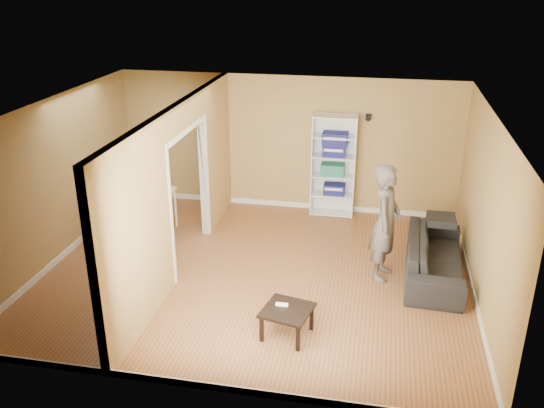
{
  "coord_description": "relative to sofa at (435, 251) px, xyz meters",
  "views": [
    {
      "loc": [
        1.75,
        -7.72,
        4.45
      ],
      "look_at": [
        0.2,
        0.2,
        1.1
      ],
      "focal_mm": 38.0,
      "sensor_mm": 36.0,
      "label": 1
    }
  ],
  "objects": [
    {
      "name": "person",
      "position": [
        -0.78,
        -0.19,
        0.65
      ],
      "size": [
        0.87,
        0.73,
        2.12
      ],
      "primitive_type": "imported",
      "rotation": [
        0.0,
        0.0,
        1.39
      ],
      "color": "slate",
      "rests_on": "ground"
    },
    {
      "name": "paper_box_navy_b",
      "position": [
        -1.78,
        2.09,
        0.87
      ],
      "size": [
        0.41,
        0.27,
        0.21
      ],
      "primitive_type": "cube",
      "color": "navy",
      "rests_on": "bookshelf"
    },
    {
      "name": "paper_box_teal",
      "position": [
        -1.8,
        2.09,
        0.49
      ],
      "size": [
        0.44,
        0.29,
        0.22
      ],
      "primitive_type": "cube",
      "color": "#206D60",
      "rests_on": "bookshelf"
    },
    {
      "name": "dining_table",
      "position": [
        -5.1,
        0.58,
        0.28
      ],
      "size": [
        1.23,
        0.82,
        0.77
      ],
      "rotation": [
        0.0,
        0.0,
        -0.01
      ],
      "color": "#D1B585",
      "rests_on": "ground"
    },
    {
      "name": "wall_speaker",
      "position": [
        -1.2,
        2.22,
        1.49
      ],
      "size": [
        0.1,
        0.1,
        0.1
      ],
      "primitive_type": "cube",
      "color": "black",
      "rests_on": "room_shell"
    },
    {
      "name": "partition",
      "position": [
        -3.9,
        -0.47,
        0.89
      ],
      "size": [
        0.22,
        5.5,
        2.6
      ],
      "primitive_type": null,
      "color": "tan",
      "rests_on": "ground"
    },
    {
      "name": "chair_left",
      "position": [
        -5.89,
        0.58,
        0.07
      ],
      "size": [
        0.48,
        0.48,
        0.95
      ],
      "primitive_type": null,
      "rotation": [
        0.0,
        0.0,
        -1.68
      ],
      "color": "tan",
      "rests_on": "ground"
    },
    {
      "name": "game_controller",
      "position": [
        -2.04,
        -1.94,
        0.0
      ],
      "size": [
        0.16,
        0.04,
        0.03
      ],
      "primitive_type": "cube",
      "color": "white",
      "rests_on": "coffee_table"
    },
    {
      "name": "bookshelf",
      "position": [
        -1.78,
        2.14,
        0.56
      ],
      "size": [
        0.82,
        0.36,
        1.94
      ],
      "color": "white",
      "rests_on": "ground"
    },
    {
      "name": "paper_box_navy_a",
      "position": [
        -1.75,
        2.09,
        0.1
      ],
      "size": [
        0.39,
        0.26,
        0.2
      ],
      "primitive_type": "cube",
      "color": "navy",
      "rests_on": "bookshelf"
    },
    {
      "name": "paper_box_navy_c",
      "position": [
        -1.77,
        2.09,
        1.12
      ],
      "size": [
        0.46,
        0.3,
        0.24
      ],
      "primitive_type": "cube",
      "color": "navy",
      "rests_on": "bookshelf"
    },
    {
      "name": "coffee_table",
      "position": [
        -1.96,
        -2.0,
        -0.07
      ],
      "size": [
        0.59,
        0.59,
        0.4
      ],
      "rotation": [
        0.0,
        0.0,
        -0.22
      ],
      "color": "black",
      "rests_on": "ground"
    },
    {
      "name": "room_shell",
      "position": [
        -2.7,
        -0.47,
        0.89
      ],
      "size": [
        6.5,
        6.5,
        6.5
      ],
      "color": "#A35831",
      "rests_on": "ground"
    },
    {
      "name": "chair_far",
      "position": [
        -5.04,
        1.12,
        0.1
      ],
      "size": [
        0.55,
        0.55,
        1.01
      ],
      "primitive_type": null,
      "rotation": [
        0.0,
        0.0,
        2.92
      ],
      "color": "tan",
      "rests_on": "ground"
    },
    {
      "name": "chair_near",
      "position": [
        -5.0,
        0.03,
        0.12
      ],
      "size": [
        0.53,
        0.53,
        1.05
      ],
      "primitive_type": null,
      "rotation": [
        0.0,
        0.0,
        -0.12
      ],
      "color": "#D7B07C",
      "rests_on": "ground"
    },
    {
      "name": "sofa",
      "position": [
        0.0,
        0.0,
        0.0
      ],
      "size": [
        2.19,
        1.02,
        0.82
      ],
      "primitive_type": "imported",
      "rotation": [
        0.0,
        0.0,
        1.52
      ],
      "color": "black",
      "rests_on": "ground"
    }
  ]
}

